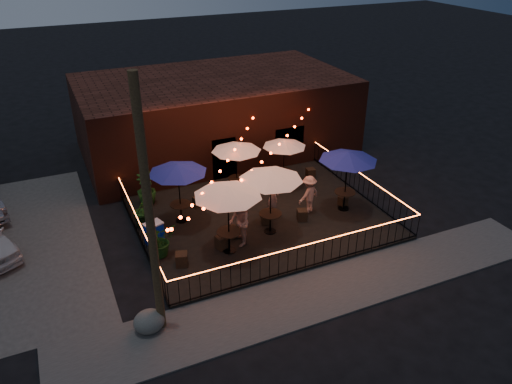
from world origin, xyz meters
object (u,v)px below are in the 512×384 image
(cafe_table_1, at_px, (178,169))
(boulder, at_px, (149,321))
(utility_pole, at_px, (149,216))
(cafe_table_0, at_px, (228,192))
(cafe_table_2, at_px, (271,176))
(cooler, at_px, (154,233))
(cafe_table_5, at_px, (284,144))
(cafe_table_3, at_px, (236,148))
(cafe_table_4, at_px, (348,157))

(cafe_table_1, xyz_separation_m, boulder, (-2.70, -5.60, -2.17))
(utility_pole, relative_size, cafe_table_0, 2.83)
(cafe_table_2, height_order, cooler, cafe_table_2)
(cafe_table_5, bearing_deg, cooler, -160.11)
(cafe_table_0, distance_m, cooler, 3.61)
(cafe_table_1, bearing_deg, cafe_table_2, -36.86)
(cafe_table_0, xyz_separation_m, cafe_table_3, (2.03, 4.18, -0.29))
(cafe_table_3, xyz_separation_m, cooler, (-4.46, -2.50, -1.78))
(boulder, bearing_deg, cafe_table_0, 36.72)
(cafe_table_4, distance_m, boulder, 10.36)
(utility_pole, xyz_separation_m, cooler, (0.90, 4.44, -3.40))
(utility_pole, bearing_deg, boulder, -177.15)
(cafe_table_3, xyz_separation_m, boulder, (-5.75, -6.95, -2.02))
(cafe_table_1, bearing_deg, cafe_table_0, -70.16)
(cafe_table_0, distance_m, cafe_table_2, 2.06)
(cafe_table_1, xyz_separation_m, cafe_table_4, (6.71, -1.90, 0.08))
(utility_pole, distance_m, cafe_table_5, 10.51)
(cafe_table_5, bearing_deg, boulder, -139.51)
(cafe_table_0, height_order, cafe_table_4, cafe_table_0)
(cooler, bearing_deg, cafe_table_2, -32.78)
(utility_pole, xyz_separation_m, cafe_table_1, (2.31, 5.59, -1.47))
(utility_pole, bearing_deg, cafe_table_4, 22.23)
(cafe_table_0, height_order, cafe_table_5, cafe_table_0)
(cafe_table_0, xyz_separation_m, cafe_table_2, (1.98, 0.58, -0.03))
(cafe_table_3, bearing_deg, cafe_table_1, -156.16)
(cafe_table_5, bearing_deg, cafe_table_1, -166.31)
(cafe_table_5, bearing_deg, cafe_table_2, -124.00)
(cafe_table_1, distance_m, cafe_table_2, 3.76)
(utility_pole, distance_m, cafe_table_2, 6.42)
(utility_pole, relative_size, cooler, 8.95)
(cafe_table_2, xyz_separation_m, cafe_table_5, (2.41, 3.57, -0.46))
(utility_pole, distance_m, cooler, 5.66)
(utility_pole, xyz_separation_m, cafe_table_0, (3.33, 2.76, -1.33))
(utility_pole, bearing_deg, cafe_table_0, 39.60)
(cafe_table_1, bearing_deg, utility_pole, -112.46)
(cafe_table_0, distance_m, cafe_table_4, 5.76)
(cafe_table_5, relative_size, cooler, 2.69)
(cafe_table_2, bearing_deg, cafe_table_4, 5.42)
(utility_pole, bearing_deg, cafe_table_3, 52.29)
(cafe_table_4, relative_size, boulder, 3.36)
(utility_pole, relative_size, cafe_table_3, 2.95)
(cafe_table_0, relative_size, cafe_table_3, 1.04)
(cafe_table_3, bearing_deg, cafe_table_2, -90.76)
(cafe_table_4, relative_size, cafe_table_5, 1.30)
(utility_pole, relative_size, boulder, 8.61)
(utility_pole, height_order, cafe_table_2, utility_pole)
(utility_pole, xyz_separation_m, cafe_table_5, (7.72, 6.90, -1.81))
(cooler, bearing_deg, cafe_table_5, 1.15)
(cafe_table_1, bearing_deg, boulder, -115.71)
(cafe_table_2, height_order, boulder, cafe_table_2)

